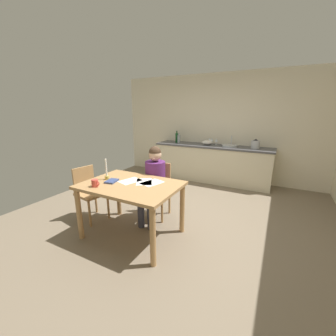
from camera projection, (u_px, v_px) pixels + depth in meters
ground_plane at (171, 220)px, 3.51m from camera, size 5.20×5.20×0.04m
wall_back at (217, 128)px, 5.39m from camera, size 5.20×0.12×2.60m
kitchen_counter at (211, 163)px, 5.30m from camera, size 2.83×0.64×0.90m
dining_table at (131, 191)px, 2.88m from camera, size 1.29×0.92×0.77m
chair_at_table at (158, 187)px, 3.52m from camera, size 0.45×0.45×0.89m
person_seated at (154, 179)px, 3.34m from camera, size 0.37×0.62×1.19m
chair_side_empty at (89, 191)px, 3.41m from camera, size 0.46×0.46×0.86m
coffee_mug at (95, 183)px, 2.74m from camera, size 0.12×0.08×0.10m
candlestick at (107, 174)px, 3.02m from camera, size 0.06×0.06×0.30m
book_magazine at (112, 181)px, 2.93m from camera, size 0.17×0.21×0.02m
paper_letter at (152, 183)px, 2.89m from camera, size 0.29×0.35×0.00m
paper_bill at (130, 181)px, 2.97m from camera, size 0.29×0.35×0.00m
paper_envelope at (144, 182)px, 2.93m from camera, size 0.33×0.36×0.00m
sink_unit at (230, 146)px, 4.99m from camera, size 0.36×0.36×0.24m
bottle_oil at (177, 138)px, 5.61m from camera, size 0.07×0.07×0.30m
bottle_vinegar at (179, 139)px, 5.46m from camera, size 0.07×0.07×0.26m
mixing_bowl at (207, 142)px, 5.25m from camera, size 0.26×0.26×0.12m
stovetop_kettle at (255, 144)px, 4.72m from camera, size 0.18×0.18×0.22m
wine_glass_near_sink at (216, 140)px, 5.26m from camera, size 0.07×0.07×0.15m
wine_glass_by_kettle at (212, 140)px, 5.31m from camera, size 0.07×0.07×0.15m
wine_glass_back_left at (209, 140)px, 5.34m from camera, size 0.07×0.07×0.15m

